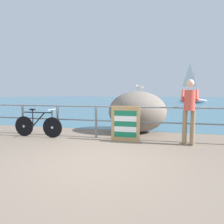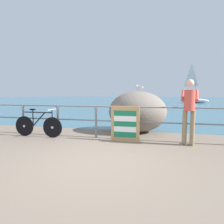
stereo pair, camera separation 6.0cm
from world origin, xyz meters
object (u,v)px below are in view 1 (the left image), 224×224
folded_deckchair_stack (125,124)px  breakwater_boulder_main (137,112)px  person_at_railing (189,109)px  seagull (139,87)px  bicycle (38,125)px  sailboat (192,98)px

folded_deckchair_stack → breakwater_boulder_main: bearing=82.5°
person_at_railing → seagull: 2.22m
folded_deckchair_stack → seagull: seagull is taller
bicycle → sailboat: size_ratio=0.28×
breakwater_boulder_main → sailboat: bearing=75.9°
folded_deckchair_stack → seagull: (0.27, 1.51, 1.11)m
breakwater_boulder_main → person_at_railing: bearing=-44.3°
folded_deckchair_stack → sailboat: size_ratio=0.17×
bicycle → person_at_railing: person_at_railing is taller
folded_deckchair_stack → seagull: size_ratio=3.04×
bicycle → breakwater_boulder_main: bearing=27.4°
bicycle → breakwater_boulder_main: (3.04, 1.57, 0.36)m
breakwater_boulder_main → sailboat: 25.09m
bicycle → person_at_railing: (4.59, 0.07, 0.60)m
person_at_railing → folded_deckchair_stack: person_at_railing is taller
sailboat → bicycle: bearing=-77.3°
bicycle → sailboat: 27.48m
bicycle → folded_deckchair_stack: (2.85, 0.10, 0.13)m
breakwater_boulder_main → sailboat: sailboat is taller
person_at_railing → sailboat: bearing=-0.5°
bicycle → folded_deckchair_stack: bearing=2.0°
bicycle → sailboat: bearing=70.6°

